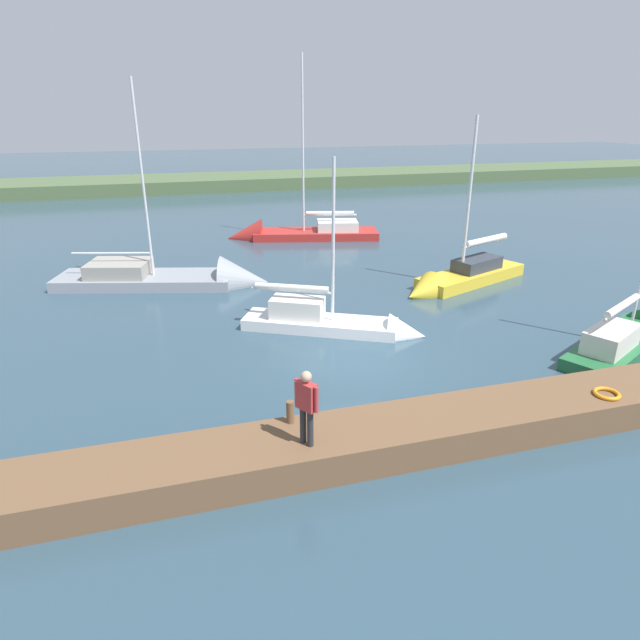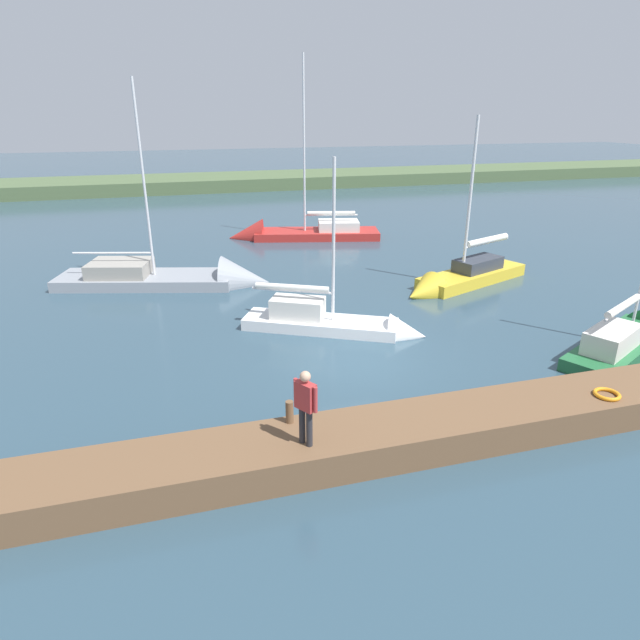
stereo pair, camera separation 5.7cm
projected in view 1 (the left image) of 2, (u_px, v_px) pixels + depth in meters
ground_plane at (358, 361)px, 17.46m from camera, size 200.00×200.00×0.00m
far_shoreline at (217, 188)px, 55.49m from camera, size 180.00×8.00×2.40m
dock_pier at (427, 430)px, 13.01m from camera, size 21.45×1.85×0.79m
mooring_post_near at (290, 412)px, 12.51m from camera, size 0.18×0.18×0.55m
life_ring_buoy at (607, 394)px, 13.76m from camera, size 0.66×0.66×0.10m
sailboat_behind_pier at (628, 341)px, 18.61m from camera, size 6.84×4.59×7.25m
sailboat_near_dock at (458, 280)px, 24.78m from camera, size 7.30×4.25×8.10m
sailboat_mid_channel at (184, 281)px, 24.94m from camera, size 9.92×4.87×9.93m
sailboat_outer_mooring at (339, 326)px, 19.76m from camera, size 6.57×4.40×6.83m
sailboat_inner_slip at (291, 236)px, 33.97m from camera, size 9.65×4.48×11.68m
person_on_dock at (306, 403)px, 11.43m from camera, size 0.44×0.58×1.76m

